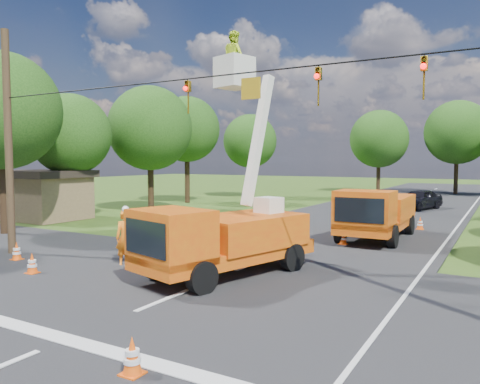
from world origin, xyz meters
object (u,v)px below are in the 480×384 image
Objects in this scene: ground_worker at (126,238)px; tree_far_a at (379,139)px; traffic_cone_1 at (132,356)px; traffic_cone_3 at (343,237)px; bucket_truck at (224,226)px; tree_left_c at (70,135)px; tree_left_d at (150,128)px; tree_left_f at (250,141)px; tree_far_b at (457,132)px; traffic_cone_5 at (17,251)px; tree_left_e at (187,129)px; second_truck at (376,213)px; traffic_cone_2 at (298,247)px; distant_car at (419,199)px; pole_left at (8,143)px; shed at (43,194)px; traffic_cone_7 at (420,223)px; traffic_cone_4 at (32,264)px; tree_left_b at (1,111)px.

ground_worker is 42.54m from tree_far_a.
traffic_cone_1 and traffic_cone_3 have the same top height.
traffic_cone_3 is at bearing 93.71° from bucket_truck.
tree_left_d reaches higher than tree_left_c.
tree_far_a is at bearing 52.99° from tree_left_f.
tree_far_b reaches higher than tree_left_f.
traffic_cone_5 is (-8.14, -1.86, -1.32)m from bucket_truck.
tree_left_e is 1.12× the size of tree_left_f.
traffic_cone_2 is (-1.74, -5.35, -0.93)m from second_truck.
distant_car is 0.51× the size of pole_left.
distant_car is 27.10m from shed.
traffic_cone_7 is (1.35, 4.36, -0.93)m from second_truck.
traffic_cone_2 is 0.08× the size of pole_left.
traffic_cone_7 is at bearing 0.43° from tree_left_d.
shed is (-12.23, 9.79, 1.26)m from traffic_cone_4.
tree_far_b is (11.16, 45.71, 6.45)m from traffic_cone_5.
tree_left_d is at bearing 92.39° from tree_left_b.
tree_left_d reaches higher than tree_left_f.
pole_left is 11.44m from tree_left_c.
traffic_cone_3 and traffic_cone_5 have the same top height.
tree_far_a reaches higher than tree_left_c.
tree_left_d is at bearing 118.78° from traffic_cone_4.
tree_left_e is (1.20, 14.00, 4.87)m from shed.
tree_far_b reaches higher than tree_left_b.
tree_left_d is at bearing 110.14° from pole_left.
tree_far_a is (11.80, 21.00, -0.30)m from tree_left_e.
tree_left_f is 0.81× the size of tree_far_b.
tree_far_a is at bearing 100.93° from traffic_cone_3.
traffic_cone_2 is at bearing -107.64° from traffic_cone_7.
traffic_cone_7 is 0.09× the size of tree_left_c.
traffic_cone_2 is at bearing -93.15° from tree_far_b.
traffic_cone_5 is at bearing -77.81° from tree_left_f.
tree_left_e reaches higher than bucket_truck.
tree_left_e is at bearing 110.82° from traffic_cone_5.
pole_left is 12.02m from shed.
traffic_cone_3 is at bearing 7.51° from ground_worker.
tree_left_b is (-16.13, -5.66, 5.95)m from traffic_cone_3.
tree_left_b reaches higher than traffic_cone_1.
traffic_cone_3 is at bearing 43.71° from traffic_cone_5.
tree_left_c reaches higher than shed.
traffic_cone_1 is at bearing -81.47° from tree_far_a.
bucket_truck is 7.80m from traffic_cone_3.
tree_far_b is at bearing 91.75° from traffic_cone_7.
ground_worker is at bearing -69.69° from tree_left_f.
shed is at bearing 175.34° from bucket_truck.
traffic_cone_1 is at bearing -25.44° from traffic_cone_5.
traffic_cone_2 is at bearing -2.97° from ground_worker.
tree_left_e is 8.29m from tree_left_f.
pole_left reaches higher than ground_worker.
traffic_cone_2 is 0.08× the size of tree_left_f.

